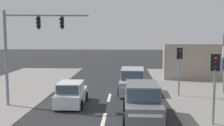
# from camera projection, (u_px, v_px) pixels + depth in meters

# --- Properties ---
(lane_dash_mid) EXTENTS (0.20, 2.40, 0.01)m
(lane_dash_mid) POSITION_uv_depth(u_px,v_px,m) (104.00, 120.00, 13.87)
(lane_dash_mid) COLOR silver
(lane_dash_mid) RESTS_ON ground
(lane_dash_far) EXTENTS (0.20, 2.40, 0.01)m
(lane_dash_far) POSITION_uv_depth(u_px,v_px,m) (109.00, 97.00, 18.83)
(lane_dash_far) COLOR silver
(lane_dash_far) RESTS_ON ground
(traffic_signal_mast) EXTENTS (5.26, 0.73, 6.00)m
(traffic_signal_mast) POSITION_uv_depth(u_px,v_px,m) (27.00, 40.00, 16.38)
(traffic_signal_mast) COLOR slate
(traffic_signal_mast) RESTS_ON ground
(pedestal_signal_right_kerb) EXTENTS (0.44, 0.31, 3.56)m
(pedestal_signal_right_kerb) POSITION_uv_depth(u_px,v_px,m) (215.00, 77.00, 12.88)
(pedestal_signal_right_kerb) COLOR slate
(pedestal_signal_right_kerb) RESTS_ON ground
(pedestal_signal_far_median) EXTENTS (0.44, 0.31, 3.56)m
(pedestal_signal_far_median) POSITION_uv_depth(u_px,v_px,m) (179.00, 63.00, 19.13)
(pedestal_signal_far_median) COLOR slate
(pedestal_signal_far_median) RESTS_ON ground
(shopfront_wall_far) EXTENTS (12.00, 1.00, 3.60)m
(shopfront_wall_far) POSITION_uv_depth(u_px,v_px,m) (224.00, 62.00, 26.05)
(shopfront_wall_far) COLOR #A39384
(shopfront_wall_far) RESTS_ON ground
(suv_crossing_left) EXTENTS (2.22, 4.61, 1.90)m
(suv_crossing_left) POSITION_uv_depth(u_px,v_px,m) (132.00, 82.00, 20.32)
(suv_crossing_left) COLOR #A3A8AD
(suv_crossing_left) RESTS_ON ground
(hatchback_oncoming_mid) EXTENTS (1.81, 3.66, 1.53)m
(hatchback_oncoming_mid) POSITION_uv_depth(u_px,v_px,m) (71.00, 94.00, 16.81)
(hatchback_oncoming_mid) COLOR silver
(hatchback_oncoming_mid) RESTS_ON ground
(suv_kerbside_parked) EXTENTS (2.08, 4.55, 1.90)m
(suv_kerbside_parked) POSITION_uv_depth(u_px,v_px,m) (142.00, 102.00, 14.09)
(suv_kerbside_parked) COLOR slate
(suv_kerbside_parked) RESTS_ON ground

